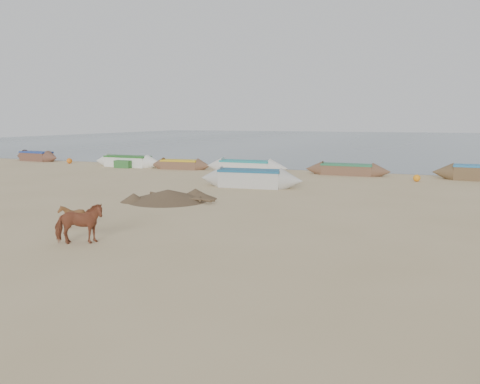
# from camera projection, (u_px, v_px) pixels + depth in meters

# --- Properties ---
(ground) EXTENTS (140.00, 140.00, 0.00)m
(ground) POSITION_uv_depth(u_px,v_px,m) (195.00, 241.00, 14.96)
(ground) COLOR tan
(ground) RESTS_ON ground
(sea) EXTENTS (160.00, 160.00, 0.00)m
(sea) POSITION_uv_depth(u_px,v_px,m) (386.00, 140.00, 90.48)
(sea) COLOR slate
(sea) RESTS_ON ground
(cow_adult) EXTENTS (1.67, 1.35, 1.29)m
(cow_adult) POSITION_uv_depth(u_px,v_px,m) (79.00, 224.00, 14.48)
(cow_adult) COLOR brown
(cow_adult) RESTS_ON ground
(calf_front) EXTENTS (0.92, 0.86, 0.85)m
(calf_front) POSITION_uv_depth(u_px,v_px,m) (72.00, 216.00, 16.71)
(calf_front) COLOR brown
(calf_front) RESTS_ON ground
(near_canoe) EXTENTS (6.14, 1.94, 1.01)m
(near_canoe) POSITION_uv_depth(u_px,v_px,m) (251.00, 178.00, 26.81)
(near_canoe) COLOR beige
(near_canoe) RESTS_ON ground
(debris_pile) EXTENTS (4.89, 4.89, 0.53)m
(debris_pile) POSITION_uv_depth(u_px,v_px,m) (168.00, 195.00, 22.39)
(debris_pile) COLOR brown
(debris_pile) RESTS_ON ground
(waterline_canoes) EXTENTS (48.56, 3.47, 0.98)m
(waterline_canoes) POSITION_uv_depth(u_px,v_px,m) (254.00, 166.00, 35.03)
(waterline_canoes) COLOR brown
(waterline_canoes) RESTS_ON ground
(beach_clutter) EXTENTS (44.56, 3.62, 0.64)m
(beach_clutter) POSITION_uv_depth(u_px,v_px,m) (380.00, 172.00, 31.82)
(beach_clutter) COLOR #326B30
(beach_clutter) RESTS_ON ground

